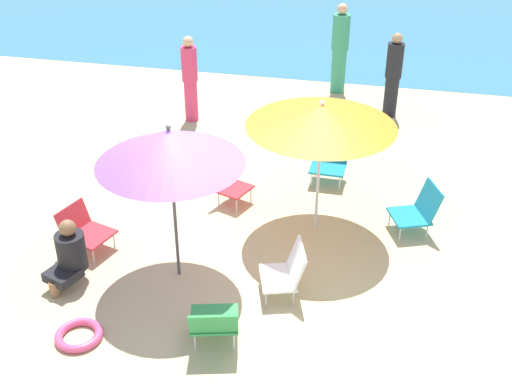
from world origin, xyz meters
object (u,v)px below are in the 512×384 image
object	(u,v)px
umbrella_purple	(170,147)
person_c	(340,49)
beach_chair_c	(214,322)
beach_chair_b	(287,271)
beach_chair_f	(329,159)
person_a	(393,75)
person_b	(69,254)
swim_ring	(79,335)
beach_chair_d	(228,181)
beach_chair_e	(84,229)
person_d	(190,79)
beach_chair_a	(418,209)
umbrella_orange	(322,115)

from	to	relation	value
umbrella_purple	person_c	distance (m)	6.67
beach_chair_c	beach_chair_b	bearing A→B (deg)	-45.70
beach_chair_f	person_a	bearing A→B (deg)	164.54
person_b	swim_ring	world-z (taller)	person_b
beach_chair_d	person_c	bearing A→B (deg)	98.62
umbrella_purple	beach_chair_e	xyz separation A→B (m)	(-1.37, 0.26, -1.46)
person_a	person_d	distance (m)	3.71
beach_chair_a	beach_chair_c	xyz separation A→B (m)	(-2.09, -2.72, -0.03)
umbrella_purple	beach_chair_c	size ratio (longest dim) A/B	3.00
beach_chair_f	person_c	xyz separation A→B (m)	(-0.28, 3.70, 0.54)
umbrella_purple	swim_ring	distance (m)	2.29
person_a	swim_ring	distance (m)	7.51
beach_chair_a	person_a	size ratio (longest dim) A/B	0.46
beach_chair_b	beach_chair_f	world-z (taller)	beach_chair_f
beach_chair_d	person_c	distance (m)	4.84
beach_chair_b	beach_chair_e	bearing A→B (deg)	-24.37
person_a	swim_ring	xyz separation A→B (m)	(-3.02, -6.83, -0.75)
beach_chair_b	person_a	world-z (taller)	person_a
beach_chair_b	beach_chair_d	bearing A→B (deg)	-74.85
beach_chair_a	beach_chair_d	bearing A→B (deg)	-25.99
person_c	umbrella_purple	bearing A→B (deg)	24.04
beach_chair_a	person_a	distance (m)	3.94
umbrella_purple	swim_ring	size ratio (longest dim) A/B	3.89
person_c	beach_chair_c	bearing A→B (deg)	31.28
umbrella_purple	beach_chair_d	bearing A→B (deg)	84.72
beach_chair_e	person_b	distance (m)	0.72
beach_chair_e	person_d	bearing A→B (deg)	105.09
beach_chair_c	beach_chair_f	xyz separation A→B (m)	(0.74, 3.89, 0.04)
umbrella_orange	beach_chair_c	world-z (taller)	umbrella_orange
beach_chair_d	beach_chair_e	size ratio (longest dim) A/B	0.95
beach_chair_e	person_c	world-z (taller)	person_c
beach_chair_d	swim_ring	bearing A→B (deg)	-84.17
beach_chair_d	person_d	world-z (taller)	person_d
swim_ring	beach_chair_a	bearing A→B (deg)	39.70
beach_chair_b	beach_chair_c	distance (m)	1.18
umbrella_purple	beach_chair_c	xyz separation A→B (m)	(0.77, -1.09, -1.45)
umbrella_purple	beach_chair_e	distance (m)	2.02
umbrella_purple	beach_chair_f	world-z (taller)	umbrella_purple
person_b	swim_ring	bearing A→B (deg)	48.50
beach_chair_e	person_a	xyz separation A→B (m)	(3.69, 5.24, 0.49)
beach_chair_c	person_b	xyz separation A→B (m)	(-1.98, 0.65, 0.10)
person_d	swim_ring	bearing A→B (deg)	-11.28
beach_chair_e	person_c	distance (m)	6.79
umbrella_purple	person_d	size ratio (longest dim) A/B	1.29
person_a	person_d	xyz separation A→B (m)	(-3.57, -1.00, 0.01)
umbrella_purple	beach_chair_f	distance (m)	3.48
umbrella_purple	umbrella_orange	world-z (taller)	umbrella_purple
beach_chair_d	beach_chair_e	xyz separation A→B (m)	(-1.54, -1.55, -0.05)
person_b	swim_ring	size ratio (longest dim) A/B	1.67
person_d	beach_chair_a	bearing A→B (deg)	38.48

